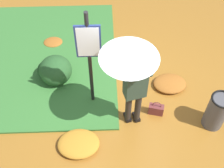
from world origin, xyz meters
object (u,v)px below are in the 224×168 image
at_px(person_with_umbrella, 132,69).
at_px(handbag, 156,109).
at_px(info_sign_post, 89,52).
at_px(trash_bin, 217,111).

distance_m(person_with_umbrella, handbag, 1.55).
height_order(person_with_umbrella, info_sign_post, info_sign_post).
height_order(info_sign_post, trash_bin, info_sign_post).
bearing_deg(trash_bin, handbag, -14.71).
relative_size(info_sign_post, handbag, 6.22).
bearing_deg(info_sign_post, trash_bin, 164.77).
distance_m(person_with_umbrella, trash_bin, 2.02).
distance_m(handbag, trash_bin, 1.16).
bearing_deg(trash_bin, info_sign_post, -15.23).
bearing_deg(person_with_umbrella, handbag, -164.40).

